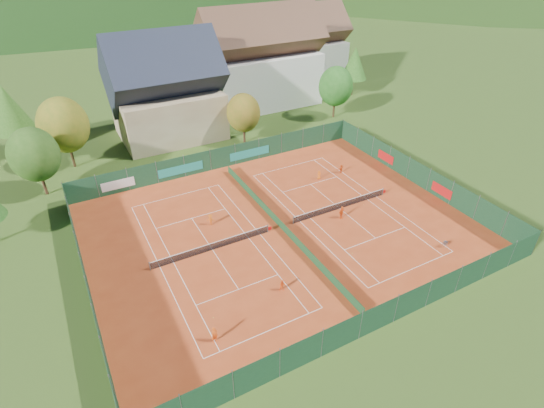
{
  "coord_description": "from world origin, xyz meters",
  "views": [
    {
      "loc": [
        -18.66,
        -32.55,
        27.74
      ],
      "look_at": [
        0.0,
        2.0,
        2.0
      ],
      "focal_mm": 28.0,
      "sensor_mm": 36.0,
      "label": 1
    }
  ],
  "objects_px": {
    "chalet": "(166,94)",
    "hotel_block_a": "(260,63)",
    "player_left_near": "(215,335)",
    "player_right_far_a": "(319,175)",
    "hotel_block_b": "(303,49)",
    "player_left_mid": "(282,286)",
    "player_left_far": "(211,220)",
    "player_right_near": "(342,212)",
    "ball_hopper": "(446,243)",
    "player_right_far_b": "(341,169)"
  },
  "relations": [
    {
      "from": "chalet",
      "to": "hotel_block_a",
      "type": "distance_m",
      "value": 19.94
    },
    {
      "from": "player_left_near",
      "to": "player_right_far_a",
      "type": "xyz_separation_m",
      "value": [
        21.79,
        17.86,
        -0.19
      ]
    },
    {
      "from": "hotel_block_b",
      "to": "player_left_mid",
      "type": "distance_m",
      "value": 63.09
    },
    {
      "from": "player_left_far",
      "to": "player_right_far_a",
      "type": "distance_m",
      "value": 16.47
    },
    {
      "from": "hotel_block_a",
      "to": "player_left_far",
      "type": "relative_size",
      "value": 16.12
    },
    {
      "from": "player_left_near",
      "to": "player_right_near",
      "type": "bearing_deg",
      "value": 12.02
    },
    {
      "from": "ball_hopper",
      "to": "hotel_block_b",
      "type": "bearing_deg",
      "value": 73.08
    },
    {
      "from": "chalet",
      "to": "ball_hopper",
      "type": "bearing_deg",
      "value": -68.29
    },
    {
      "from": "player_left_far",
      "to": "hotel_block_b",
      "type": "bearing_deg",
      "value": -102.24
    },
    {
      "from": "player_right_near",
      "to": "player_right_far_b",
      "type": "height_order",
      "value": "player_right_near"
    },
    {
      "from": "player_left_near",
      "to": "player_right_near",
      "type": "height_order",
      "value": "player_right_near"
    },
    {
      "from": "chalet",
      "to": "player_right_near",
      "type": "distance_m",
      "value": 33.67
    },
    {
      "from": "player_left_mid",
      "to": "player_left_far",
      "type": "height_order",
      "value": "player_left_far"
    },
    {
      "from": "player_left_mid",
      "to": "player_right_near",
      "type": "height_order",
      "value": "player_right_near"
    },
    {
      "from": "hotel_block_a",
      "to": "player_left_far",
      "type": "distance_m",
      "value": 39.48
    },
    {
      "from": "player_left_mid",
      "to": "player_right_near",
      "type": "bearing_deg",
      "value": 52.94
    },
    {
      "from": "player_left_mid",
      "to": "player_right_far_a",
      "type": "bearing_deg",
      "value": 69.7
    },
    {
      "from": "player_right_near",
      "to": "hotel_block_b",
      "type": "bearing_deg",
      "value": 46.18
    },
    {
      "from": "hotel_block_a",
      "to": "player_right_far_b",
      "type": "relative_size",
      "value": 18.09
    },
    {
      "from": "ball_hopper",
      "to": "player_left_near",
      "type": "bearing_deg",
      "value": 179.66
    },
    {
      "from": "chalet",
      "to": "player_left_mid",
      "type": "distance_m",
      "value": 38.93
    },
    {
      "from": "player_right_near",
      "to": "player_right_far_a",
      "type": "height_order",
      "value": "player_right_near"
    },
    {
      "from": "hotel_block_b",
      "to": "player_left_near",
      "type": "bearing_deg",
      "value": -127.51
    },
    {
      "from": "player_left_far",
      "to": "player_right_far_b",
      "type": "xyz_separation_m",
      "value": [
        19.75,
        2.82,
        -0.07
      ]
    },
    {
      "from": "chalet",
      "to": "player_left_mid",
      "type": "bearing_deg",
      "value": -92.34
    },
    {
      "from": "hotel_block_a",
      "to": "player_left_mid",
      "type": "distance_m",
      "value": 49.43
    },
    {
      "from": "chalet",
      "to": "player_right_far_a",
      "type": "relative_size",
      "value": 13.65
    },
    {
      "from": "player_left_near",
      "to": "ball_hopper",
      "type": "bearing_deg",
      "value": -14.03
    },
    {
      "from": "player_right_near",
      "to": "player_left_near",
      "type": "bearing_deg",
      "value": -171.31
    },
    {
      "from": "hotel_block_a",
      "to": "ball_hopper",
      "type": "distance_m",
      "value": 47.5
    },
    {
      "from": "player_left_near",
      "to": "player_left_far",
      "type": "bearing_deg",
      "value": 55.98
    },
    {
      "from": "player_left_near",
      "to": "player_right_far_b",
      "type": "relative_size",
      "value": 1.31
    },
    {
      "from": "chalet",
      "to": "player_left_far",
      "type": "relative_size",
      "value": 12.09
    },
    {
      "from": "hotel_block_b",
      "to": "player_left_far",
      "type": "relative_size",
      "value": 12.9
    },
    {
      "from": "player_right_near",
      "to": "chalet",
      "type": "bearing_deg",
      "value": 90.45
    },
    {
      "from": "player_right_far_a",
      "to": "hotel_block_b",
      "type": "bearing_deg",
      "value": -116.48
    },
    {
      "from": "hotel_block_b",
      "to": "ball_hopper",
      "type": "xyz_separation_m",
      "value": [
        -16.71,
        -54.93,
        -6.06
      ]
    },
    {
      "from": "player_left_far",
      "to": "player_right_far_b",
      "type": "height_order",
      "value": "player_left_far"
    },
    {
      "from": "hotel_block_b",
      "to": "player_right_near",
      "type": "relative_size",
      "value": 11.03
    },
    {
      "from": "player_right_far_b",
      "to": "ball_hopper",
      "type": "bearing_deg",
      "value": 71.42
    },
    {
      "from": "ball_hopper",
      "to": "player_left_mid",
      "type": "height_order",
      "value": "player_left_mid"
    },
    {
      "from": "hotel_block_a",
      "to": "player_right_near",
      "type": "relative_size",
      "value": 13.78
    },
    {
      "from": "player_left_near",
      "to": "player_right_far_b",
      "type": "xyz_separation_m",
      "value": [
        25.32,
        17.86,
        -0.18
      ]
    },
    {
      "from": "chalet",
      "to": "player_right_far_a",
      "type": "bearing_deg",
      "value": -60.94
    },
    {
      "from": "chalet",
      "to": "player_left_mid",
      "type": "relative_size",
      "value": 13.06
    },
    {
      "from": "player_left_mid",
      "to": "player_left_near",
      "type": "bearing_deg",
      "value": -140.21
    },
    {
      "from": "hotel_block_a",
      "to": "player_left_far",
      "type": "height_order",
      "value": "hotel_block_a"
    },
    {
      "from": "hotel_block_a",
      "to": "player_right_near",
      "type": "distance_m",
      "value": 39.26
    },
    {
      "from": "ball_hopper",
      "to": "player_right_near",
      "type": "xyz_separation_m",
      "value": [
        -6.34,
        9.3,
        0.23
      ]
    },
    {
      "from": "player_left_near",
      "to": "player_right_far_b",
      "type": "distance_m",
      "value": 30.98
    }
  ]
}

